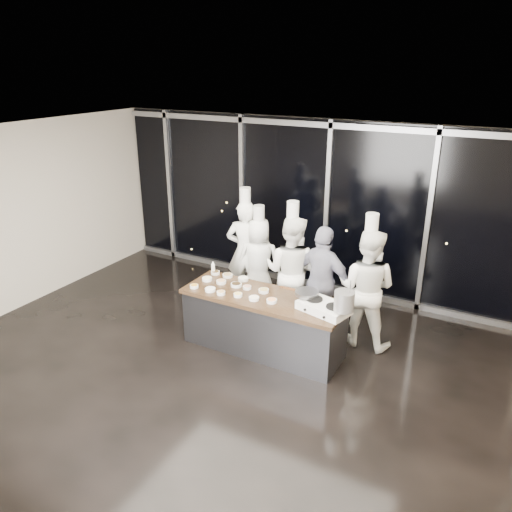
{
  "coord_description": "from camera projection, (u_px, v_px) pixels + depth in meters",
  "views": [
    {
      "loc": [
        3.08,
        -4.99,
        4.14
      ],
      "look_at": [
        -0.29,
        1.2,
        1.37
      ],
      "focal_mm": 35.0,
      "sensor_mm": 36.0,
      "label": 1
    }
  ],
  "objects": [
    {
      "name": "room_shell",
      "position": [
        243.0,
        228.0,
        6.06
      ],
      "size": [
        9.02,
        7.02,
        3.21
      ],
      "color": "beige",
      "rests_on": "ground"
    },
    {
      "name": "chef_right",
      "position": [
        366.0,
        288.0,
        7.52
      ],
      "size": [
        0.93,
        0.73,
        2.11
      ],
      "rotation": [
        0.0,
        0.0,
        3.12
      ],
      "color": "white",
      "rests_on": "ground"
    },
    {
      "name": "ground",
      "position": [
        233.0,
        379.0,
        6.96
      ],
      "size": [
        9.0,
        9.0,
        0.0
      ],
      "primitive_type": "plane",
      "color": "black",
      "rests_on": "ground"
    },
    {
      "name": "guest",
      "position": [
        323.0,
        282.0,
        7.81
      ],
      "size": [
        1.13,
        0.65,
        1.81
      ],
      "rotation": [
        0.0,
        0.0,
        2.93
      ],
      "color": "#15163A",
      "rests_on": "ground"
    },
    {
      "name": "prep_bowls",
      "position": [
        232.0,
        286.0,
        7.64
      ],
      "size": [
        1.42,
        0.75,
        0.05
      ],
      "color": "silver",
      "rests_on": "demo_counter"
    },
    {
      "name": "stock_pot",
      "position": [
        344.0,
        301.0,
        6.6
      ],
      "size": [
        0.33,
        0.33,
        0.27
      ],
      "primitive_type": "cylinder",
      "rotation": [
        0.0,
        0.0,
        -0.26
      ],
      "color": "#A6A6A8",
      "rests_on": "stove"
    },
    {
      "name": "chef_left",
      "position": [
        259.0,
        262.0,
        8.8
      ],
      "size": [
        0.92,
        0.75,
        1.86
      ],
      "rotation": [
        0.0,
        0.0,
        3.48
      ],
      "color": "white",
      "rests_on": "ground"
    },
    {
      "name": "demo_counter",
      "position": [
        263.0,
        322.0,
        7.53
      ],
      "size": [
        2.46,
        0.86,
        0.9
      ],
      "color": "#3D3D42",
      "rests_on": "ground"
    },
    {
      "name": "squeeze_bottle",
      "position": [
        213.0,
        268.0,
        8.1
      ],
      "size": [
        0.06,
        0.06,
        0.22
      ],
      "color": "white",
      "rests_on": "demo_counter"
    },
    {
      "name": "chef_center",
      "position": [
        291.0,
        271.0,
        8.12
      ],
      "size": [
        0.94,
        0.75,
        2.11
      ],
      "rotation": [
        0.0,
        0.0,
        3.18
      ],
      "color": "white",
      "rests_on": "ground"
    },
    {
      "name": "frying_pan",
      "position": [
        306.0,
        293.0,
        7.08
      ],
      "size": [
        0.61,
        0.41,
        0.06
      ],
      "rotation": [
        0.0,
        0.0,
        -0.26
      ],
      "color": "slate",
      "rests_on": "stove"
    },
    {
      "name": "chef_far_left",
      "position": [
        246.0,
        251.0,
        8.92
      ],
      "size": [
        0.8,
        0.65,
        2.12
      ],
      "rotation": [
        0.0,
        0.0,
        3.47
      ],
      "color": "white",
      "rests_on": "ground"
    },
    {
      "name": "window_wall",
      "position": [
        328.0,
        209.0,
        9.19
      ],
      "size": [
        8.9,
        0.11,
        3.2
      ],
      "color": "black",
      "rests_on": "ground"
    },
    {
      "name": "stove",
      "position": [
        324.0,
        307.0,
        6.89
      ],
      "size": [
        0.78,
        0.59,
        0.14
      ],
      "rotation": [
        0.0,
        0.0,
        -0.26
      ],
      "color": "silver",
      "rests_on": "demo_counter"
    }
  ]
}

